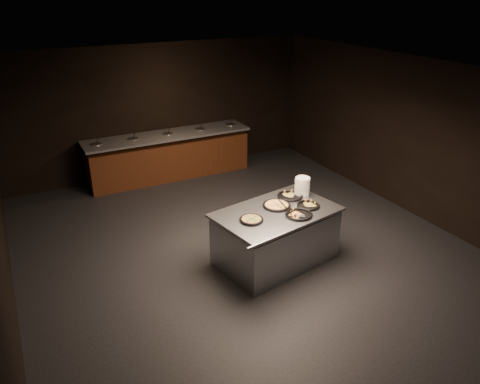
{
  "coord_description": "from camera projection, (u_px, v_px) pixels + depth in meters",
  "views": [
    {
      "loc": [
        -3.17,
        -5.96,
        4.11
      ],
      "look_at": [
        0.1,
        0.3,
        0.9
      ],
      "focal_mm": 35.0,
      "sensor_mm": 36.0,
      "label": 1
    }
  ],
  "objects": [
    {
      "name": "pan_cheese_slices_a",
      "position": [
        290.0,
        196.0,
        7.59
      ],
      "size": [
        0.41,
        0.41,
        0.04
      ],
      "rotation": [
        0.0,
        0.0,
        0.86
      ],
      "color": "black",
      "rests_on": "serving_counter"
    },
    {
      "name": "room",
      "position": [
        244.0,
        168.0,
        7.24
      ],
      "size": [
        7.02,
        8.02,
        2.92
      ],
      "color": "black",
      "rests_on": "ground"
    },
    {
      "name": "pan_cheese_whole",
      "position": [
        277.0,
        205.0,
        7.28
      ],
      "size": [
        0.44,
        0.44,
        0.04
      ],
      "rotation": [
        0.0,
        0.0,
        -0.04
      ],
      "color": "black",
      "rests_on": "serving_counter"
    },
    {
      "name": "server_right",
      "position": [
        294.0,
        213.0,
        6.92
      ],
      "size": [
        0.28,
        0.19,
        0.15
      ],
      "rotation": [
        0.0,
        0.0,
        -0.47
      ],
      "color": "silver",
      "rests_on": "serving_counter"
    },
    {
      "name": "pan_veggie_slices",
      "position": [
        308.0,
        205.0,
        7.28
      ],
      "size": [
        0.36,
        0.36,
        0.04
      ],
      "rotation": [
        0.0,
        0.0,
        -0.4
      ],
      "color": "black",
      "rests_on": "serving_counter"
    },
    {
      "name": "serving_counter",
      "position": [
        276.0,
        237.0,
        7.33
      ],
      "size": [
        2.03,
        1.51,
        0.89
      ],
      "rotation": [
        0.0,
        0.0,
        0.18
      ],
      "color": "silver",
      "rests_on": "ground"
    },
    {
      "name": "server_left",
      "position": [
        279.0,
        204.0,
        7.2
      ],
      "size": [
        0.18,
        0.3,
        0.16
      ],
      "rotation": [
        0.0,
        0.0,
        2.06
      ],
      "color": "silver",
      "rests_on": "serving_counter"
    },
    {
      "name": "pan_veggie_whole",
      "position": [
        251.0,
        219.0,
        6.84
      ],
      "size": [
        0.35,
        0.35,
        0.04
      ],
      "rotation": [
        0.0,
        0.0,
        0.4
      ],
      "color": "black",
      "rests_on": "serving_counter"
    },
    {
      "name": "plate_stack",
      "position": [
        302.0,
        186.0,
        7.64
      ],
      "size": [
        0.24,
        0.24,
        0.29
      ],
      "primitive_type": "cylinder",
      "color": "white",
      "rests_on": "serving_counter"
    },
    {
      "name": "salad_bar",
      "position": [
        169.0,
        158.0,
        10.54
      ],
      "size": [
        3.7,
        0.83,
        1.18
      ],
      "color": "#5B2B15",
      "rests_on": "ground"
    },
    {
      "name": "pan_cheese_slices_b",
      "position": [
        299.0,
        214.0,
        7.0
      ],
      "size": [
        0.41,
        0.41,
        0.04
      ],
      "rotation": [
        0.0,
        0.0,
        1.84
      ],
      "color": "black",
      "rests_on": "serving_counter"
    }
  ]
}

